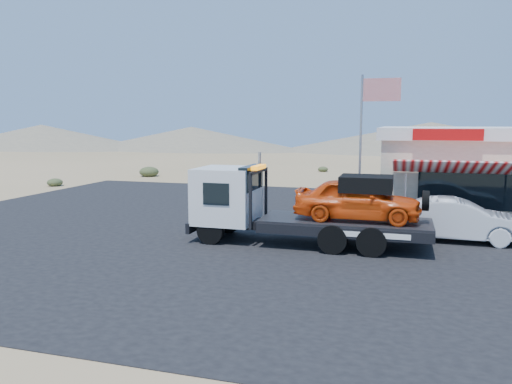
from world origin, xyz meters
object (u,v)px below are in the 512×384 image
Objects in this scene: jerky_store at (496,170)px; white_sedan at (457,220)px; tow_truck at (302,203)px; flagpole at (367,132)px.

white_sedan is at bearing -108.53° from jerky_store.
tow_truck is at bearing -130.56° from jerky_store.
white_sedan is at bearing 21.10° from tow_truck.
flagpole reaches higher than white_sedan.
jerky_store is at bearing 38.79° from flagpole.
jerky_store reaches higher than white_sedan.
jerky_store is at bearing -17.43° from white_sedan.
flagpole reaches higher than jerky_store.
flagpole is at bearing -141.21° from jerky_store.
tow_truck is 1.33× the size of flagpole.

